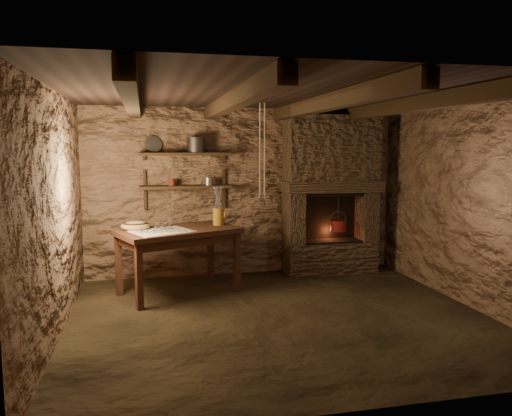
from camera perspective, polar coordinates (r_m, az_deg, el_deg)
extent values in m
plane|color=black|center=(5.57, 2.72, -12.36)|extent=(4.50, 4.50, 0.00)
cube|color=#4E3324|center=(7.24, -1.40, 1.86)|extent=(4.50, 0.04, 2.40)
cube|color=#4E3324|center=(3.43, 11.68, -3.99)|extent=(4.50, 0.04, 2.40)
cube|color=#4E3324|center=(5.18, -21.96, -0.68)|extent=(0.04, 4.00, 2.40)
cube|color=#4E3324|center=(6.28, 23.01, 0.52)|extent=(0.04, 4.00, 2.40)
cube|color=black|center=(5.29, 2.87, 12.99)|extent=(4.50, 4.00, 0.04)
cube|color=black|center=(5.09, -14.01, 12.01)|extent=(0.14, 3.95, 0.16)
cube|color=black|center=(5.17, -2.60, 12.13)|extent=(0.14, 3.95, 0.16)
cube|color=black|center=(5.43, 8.07, 11.82)|extent=(0.14, 3.95, 0.16)
cube|color=black|center=(5.86, 17.44, 11.22)|extent=(0.14, 3.95, 0.16)
cube|color=black|center=(6.95, -8.04, 2.41)|extent=(1.25, 0.30, 0.04)
cube|color=black|center=(6.93, -8.11, 6.12)|extent=(1.25, 0.30, 0.04)
cube|color=#35261A|center=(7.51, 8.42, -5.56)|extent=(1.35, 0.45, 0.45)
cube|color=#35261A|center=(7.22, 4.33, -1.17)|extent=(0.23, 0.45, 0.75)
cube|color=#35261A|center=(7.62, 12.45, -0.88)|extent=(0.23, 0.45, 0.75)
cube|color=#35261A|center=(7.32, 8.65, 2.47)|extent=(1.43, 0.51, 0.16)
cube|color=#35261A|center=(7.33, 8.64, 6.78)|extent=(1.35, 0.45, 0.94)
cube|color=black|center=(7.58, 7.97, -0.82)|extent=(0.90, 0.06, 0.75)
cube|color=#381E13|center=(6.32, -8.91, -2.63)|extent=(1.66, 1.31, 0.06)
cube|color=#381E13|center=(6.34, -8.90, -3.46)|extent=(1.50, 1.15, 0.10)
cube|color=beige|center=(6.12, -10.69, -2.65)|extent=(0.83, 0.77, 0.01)
cylinder|color=#8B621B|center=(6.55, -4.32, -0.97)|extent=(0.17, 0.17, 0.22)
torus|color=#8B621B|center=(6.55, -3.66, -0.76)|extent=(0.02, 0.12, 0.12)
ellipsoid|color=#A77F48|center=(6.35, -13.61, -2.03)|extent=(0.45, 0.45, 0.13)
cylinder|color=#312D2B|center=(6.95, -6.84, 7.08)|extent=(0.31, 0.31, 0.19)
cylinder|color=gray|center=(7.01, -11.65, 7.17)|extent=(0.25, 0.17, 0.23)
cylinder|color=maroon|center=(6.94, -9.61, 2.91)|extent=(0.09, 0.09, 0.09)
cylinder|color=maroon|center=(7.42, 9.36, -2.01)|extent=(0.27, 0.27, 0.16)
torus|color=#312D2B|center=(7.40, 9.37, -1.29)|extent=(0.25, 0.02, 0.25)
cylinder|color=#312D2B|center=(7.38, 9.39, -0.16)|extent=(0.01, 0.01, 0.44)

